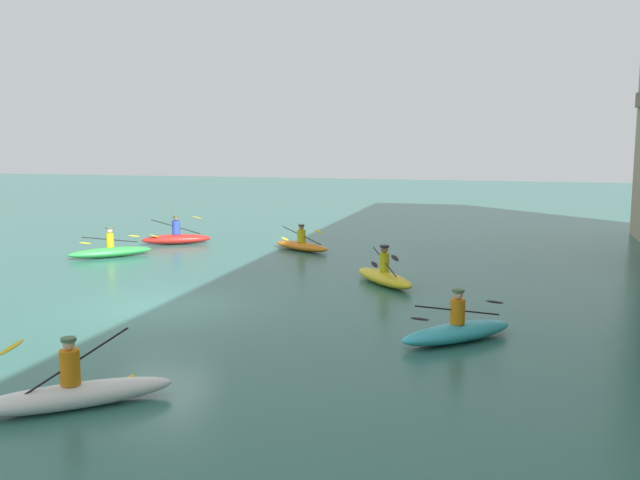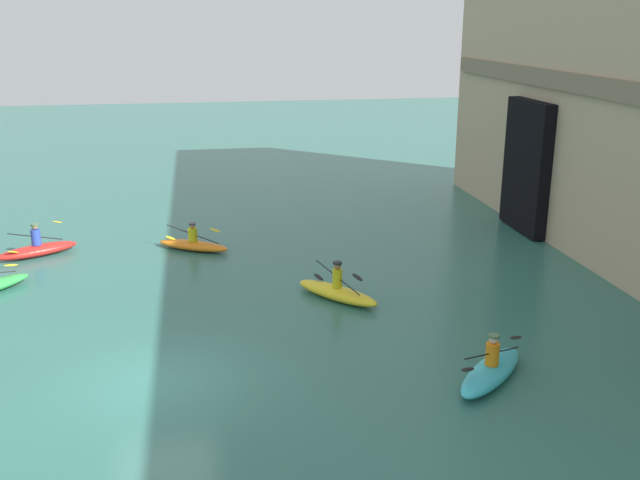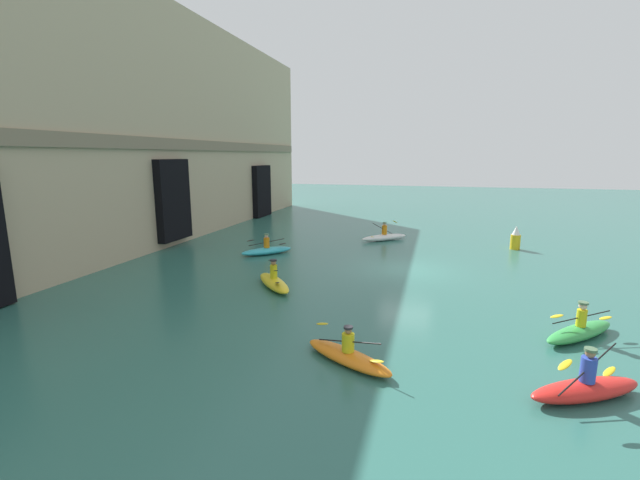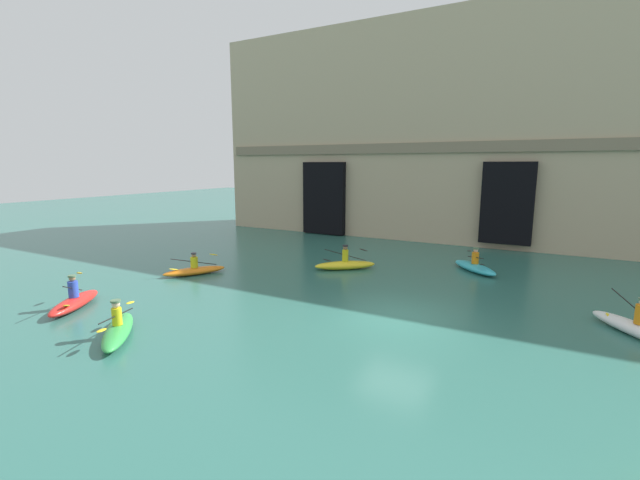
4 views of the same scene
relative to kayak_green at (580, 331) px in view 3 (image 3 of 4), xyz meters
The scene contains 9 objects.
ground_plane 8.87m from the kayak_green, 40.05° to the left, with size 120.00×120.00×0.00m, color #2D665B.
cliff_bluff 25.97m from the kayak_green, 67.66° to the left, with size 43.82×6.59×14.57m.
kayak_green is the anchor object (origin of this frame).
kayak_red 3.81m from the kayak_green, 166.13° to the left, with size 2.07×2.90×1.24m.
kayak_cyan 15.78m from the kayak_green, 59.48° to the left, with size 2.71×2.71×1.18m.
kayak_orange 7.41m from the kayak_green, 117.84° to the left, with size 2.11×2.88×1.05m.
kayak_white 15.74m from the kayak_green, 29.09° to the left, with size 2.69×3.01×1.31m.
kayak_yellow 11.18m from the kayak_green, 78.04° to the left, with size 2.84×2.55×1.22m.
marker_buoy 13.22m from the kayak_green, ahead, with size 0.56×0.56×1.41m.
Camera 3 is at (-20.77, -1.25, 5.52)m, focal length 24.00 mm.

